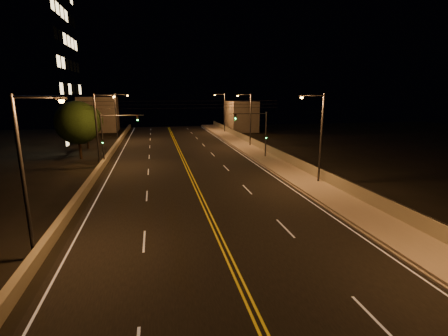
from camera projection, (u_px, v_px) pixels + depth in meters
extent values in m
cube|color=black|center=(198.00, 191.00, 29.36)|extent=(18.00, 120.00, 0.02)
cube|color=gray|center=(308.00, 183.00, 31.53)|extent=(3.60, 120.00, 0.30)
cube|color=gray|center=(290.00, 185.00, 31.17)|extent=(0.14, 120.00, 0.15)
cube|color=gray|center=(324.00, 175.00, 31.73)|extent=(0.30, 120.00, 1.00)
cube|color=gray|center=(82.00, 194.00, 27.28)|extent=(0.45, 120.00, 0.76)
cube|color=gray|center=(241.00, 116.00, 76.50)|extent=(6.00, 10.00, 6.85)
cube|color=gray|center=(99.00, 114.00, 75.00)|extent=(8.00, 8.00, 7.89)
cylinder|color=black|center=(324.00, 170.00, 31.61)|extent=(0.06, 120.00, 0.06)
cube|color=silver|center=(98.00, 197.00, 27.61)|extent=(0.12, 116.00, 0.00)
cube|color=silver|center=(287.00, 185.00, 31.12)|extent=(0.12, 116.00, 0.00)
cube|color=gold|center=(196.00, 191.00, 29.33)|extent=(0.12, 116.00, 0.00)
cube|color=gold|center=(199.00, 191.00, 29.39)|extent=(0.12, 116.00, 0.00)
cube|color=silver|center=(144.00, 241.00, 19.39)|extent=(0.12, 3.00, 0.00)
cube|color=silver|center=(147.00, 196.00, 27.97)|extent=(0.12, 3.00, 0.00)
cube|color=silver|center=(148.00, 172.00, 36.54)|extent=(0.12, 3.00, 0.00)
cube|color=silver|center=(149.00, 157.00, 45.12)|extent=(0.12, 3.00, 0.00)
cube|color=silver|center=(150.00, 147.00, 53.70)|extent=(0.12, 3.00, 0.00)
cube|color=silver|center=(150.00, 139.00, 62.27)|extent=(0.12, 3.00, 0.00)
cube|color=silver|center=(151.00, 134.00, 70.85)|extent=(0.12, 3.00, 0.00)
cube|color=silver|center=(151.00, 129.00, 79.43)|extent=(0.12, 3.00, 0.00)
cube|color=silver|center=(375.00, 319.00, 12.65)|extent=(0.12, 3.00, 0.00)
cube|color=silver|center=(285.00, 228.00, 21.23)|extent=(0.12, 3.00, 0.00)
cube|color=silver|center=(247.00, 189.00, 29.80)|extent=(0.12, 3.00, 0.00)
cube|color=silver|center=(226.00, 168.00, 38.38)|extent=(0.12, 3.00, 0.00)
cube|color=silver|center=(213.00, 154.00, 46.96)|extent=(0.12, 3.00, 0.00)
cube|color=silver|center=(203.00, 145.00, 55.53)|extent=(0.12, 3.00, 0.00)
cube|color=silver|center=(197.00, 138.00, 64.11)|extent=(0.12, 3.00, 0.00)
cube|color=silver|center=(192.00, 133.00, 72.68)|extent=(0.12, 3.00, 0.00)
cube|color=silver|center=(187.00, 129.00, 81.26)|extent=(0.12, 3.00, 0.00)
cylinder|color=#2D2D33|center=(321.00, 140.00, 30.67)|extent=(0.20, 0.20, 8.61)
cylinder|color=#2D2D33|center=(313.00, 95.00, 29.52)|extent=(2.20, 0.12, 0.12)
cube|color=#2D2D33|center=(302.00, 96.00, 29.31)|extent=(0.50, 0.25, 0.14)
sphere|color=#FF9E2D|center=(302.00, 97.00, 29.33)|extent=(0.28, 0.28, 0.28)
cylinder|color=#2D2D33|center=(251.00, 121.00, 52.83)|extent=(0.20, 0.20, 8.61)
cylinder|color=#2D2D33|center=(244.00, 95.00, 51.67)|extent=(2.20, 0.12, 0.12)
cube|color=#2D2D33|center=(238.00, 95.00, 51.46)|extent=(0.50, 0.25, 0.14)
sphere|color=#FF9E2D|center=(238.00, 96.00, 51.49)|extent=(0.28, 0.28, 0.28)
cylinder|color=#2D2D33|center=(225.00, 113.00, 71.96)|extent=(0.20, 0.20, 8.61)
cylinder|color=#2D2D33|center=(220.00, 94.00, 70.81)|extent=(2.20, 0.12, 0.12)
cube|color=#2D2D33|center=(215.00, 95.00, 70.60)|extent=(0.50, 0.25, 0.14)
sphere|color=#FF9E2D|center=(215.00, 95.00, 70.62)|extent=(0.28, 0.28, 0.28)
cylinder|color=#2D2D33|center=(23.00, 181.00, 16.41)|extent=(0.20, 0.20, 8.61)
cylinder|color=#2D2D33|center=(37.00, 97.00, 15.70)|extent=(2.20, 0.12, 0.12)
cube|color=#2D2D33|center=(61.00, 98.00, 15.94)|extent=(0.50, 0.25, 0.14)
sphere|color=#FF9E2D|center=(61.00, 100.00, 15.96)|extent=(0.28, 0.28, 0.28)
cylinder|color=#2D2D33|center=(97.00, 131.00, 37.85)|extent=(0.20, 0.20, 8.61)
cylinder|color=#2D2D33|center=(104.00, 95.00, 37.15)|extent=(2.20, 0.12, 0.12)
cube|color=#2D2D33|center=(114.00, 96.00, 37.39)|extent=(0.50, 0.25, 0.14)
sphere|color=#FF9E2D|center=(114.00, 96.00, 37.41)|extent=(0.28, 0.28, 0.28)
cylinder|color=#2D2D33|center=(116.00, 118.00, 57.84)|extent=(0.20, 0.20, 8.61)
cylinder|color=#2D2D33|center=(121.00, 94.00, 57.13)|extent=(2.20, 0.12, 0.12)
cube|color=#2D2D33|center=(127.00, 95.00, 57.37)|extent=(0.50, 0.25, 0.14)
sphere|color=#FF9E2D|center=(127.00, 95.00, 57.39)|extent=(0.28, 0.28, 0.28)
cylinder|color=#2D2D33|center=(266.00, 136.00, 43.49)|extent=(0.18, 0.18, 6.25)
cylinder|color=#2D2D33|center=(248.00, 114.00, 42.32)|extent=(5.00, 0.10, 0.10)
cube|color=black|center=(235.00, 117.00, 42.05)|extent=(0.28, 0.18, 0.80)
sphere|color=#19FF4C|center=(235.00, 119.00, 42.00)|extent=(0.14, 0.14, 0.14)
cube|color=black|center=(266.00, 137.00, 43.38)|extent=(0.22, 0.14, 0.55)
cylinder|color=#2D2D33|center=(103.00, 140.00, 39.25)|extent=(0.18, 0.18, 6.25)
cylinder|color=#2D2D33|center=(122.00, 115.00, 39.10)|extent=(5.00, 0.10, 0.10)
cube|color=black|center=(138.00, 118.00, 39.54)|extent=(0.28, 0.18, 0.80)
sphere|color=#19FF4C|center=(138.00, 120.00, 39.49)|extent=(0.14, 0.14, 0.14)
cube|color=black|center=(103.00, 141.00, 39.13)|extent=(0.22, 0.14, 0.55)
cylinder|color=black|center=(186.00, 108.00, 36.85)|extent=(22.00, 0.03, 0.03)
cylinder|color=black|center=(186.00, 105.00, 36.76)|extent=(22.00, 0.03, 0.03)
cylinder|color=black|center=(186.00, 101.00, 36.67)|extent=(22.00, 0.03, 0.03)
cylinder|color=black|center=(80.00, 149.00, 43.52)|extent=(0.36, 0.36, 2.70)
sphere|color=black|center=(78.00, 123.00, 42.73)|extent=(5.70, 5.70, 5.70)
cylinder|color=black|center=(88.00, 141.00, 51.79)|extent=(0.36, 0.36, 2.46)
sphere|color=black|center=(86.00, 121.00, 51.07)|extent=(5.19, 5.19, 5.19)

